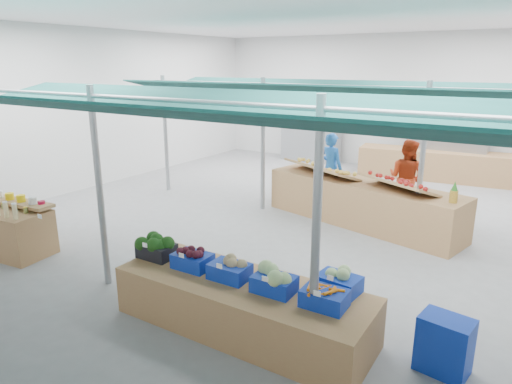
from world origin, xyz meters
TOP-DOWN VIEW (x-y plane):
  - floor at (0.00, 0.00)m, footprint 13.00×13.00m
  - hall at (0.00, 1.44)m, footprint 13.00×13.00m
  - pole_grid at (0.75, -1.75)m, footprint 10.00×4.60m
  - awnings at (0.75, -1.75)m, footprint 9.50×7.08m
  - back_shelving_left at (-2.50, 6.00)m, footprint 2.00×0.50m
  - back_shelving_right at (2.00, 6.00)m, footprint 2.00×0.50m
  - bottle_shelf at (-3.54, -4.15)m, footprint 1.89×1.30m
  - veg_counter at (1.47, -3.91)m, footprint 3.36×1.17m
  - fruit_counter at (1.30, 0.74)m, footprint 4.38×1.94m
  - far_counter at (1.91, 5.70)m, footprint 4.79×1.57m
  - crate_stack at (3.80, -3.40)m, footprint 0.59×0.45m
  - vendor_left at (0.10, 1.84)m, footprint 0.70×0.54m
  - vendor_right at (1.90, 1.84)m, footprint 0.95×0.81m
  - crate_broccoli at (0.03, -3.93)m, footprint 0.51×0.41m
  - crate_beets at (0.68, -3.92)m, footprint 0.51×0.41m
  - crate_celeriac at (1.28, -3.91)m, footprint 0.51×0.41m
  - crate_cabbage at (1.93, -3.90)m, footprint 0.51×0.41m
  - crate_carrots at (2.58, -3.89)m, footprint 0.51×0.41m
  - sparrow at (-0.12, -4.05)m, footprint 0.12×0.09m
  - pole_ribbon at (-2.36, -4.11)m, footprint 0.12×0.12m
  - apple_heap_yellow at (0.29, 0.87)m, footprint 2.02×1.46m
  - apple_heap_red at (2.12, 0.45)m, footprint 1.66×1.28m
  - pineapple at (3.16, 0.21)m, footprint 0.14×0.14m
  - crate_extra at (2.57, -3.47)m, footprint 0.53×0.42m

SIDE VIEW (x-z plane):
  - floor at x=0.00m, z-range 0.00..0.00m
  - crate_stack at x=3.80m, z-range 0.00..0.65m
  - veg_counter at x=1.47m, z-range 0.00..0.65m
  - far_counter at x=1.91m, z-range 0.00..0.85m
  - bottle_shelf at x=-3.54m, z-range -0.10..0.98m
  - fruit_counter at x=1.30m, z-range 0.00..0.91m
  - crate_carrots at x=2.58m, z-range 0.62..0.91m
  - crate_beets at x=0.68m, z-range 0.64..0.93m
  - crate_celeriac at x=1.28m, z-range 0.64..0.95m
  - crate_extra at x=2.57m, z-range 0.64..0.96m
  - crate_broccoli at x=0.03m, z-range 0.63..0.98m
  - crate_cabbage at x=1.93m, z-range 0.63..0.98m
  - vendor_left at x=0.10m, z-range 0.00..1.71m
  - vendor_right at x=1.90m, z-range 0.00..1.71m
  - sparrow at x=-0.12m, z-range 0.84..0.95m
  - back_shelving_left at x=-2.50m, z-range 0.00..2.00m
  - back_shelving_right at x=2.00m, z-range 0.00..2.00m
  - pole_ribbon at x=-2.36m, z-range 0.94..1.22m
  - apple_heap_yellow at x=0.29m, z-range 0.94..1.22m
  - apple_heap_red at x=2.12m, z-range 0.94..1.22m
  - pineapple at x=3.16m, z-range 0.90..1.29m
  - pole_grid at x=0.75m, z-range 0.31..3.31m
  - hall at x=0.00m, z-range -3.85..9.15m
  - awnings at x=0.75m, z-range 2.63..2.93m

